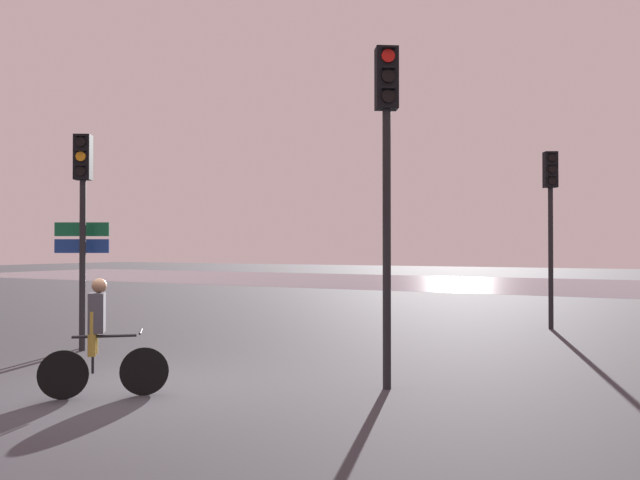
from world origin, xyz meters
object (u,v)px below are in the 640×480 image
Objects in this scene: direction_sign_post at (82,260)px; cyclist at (100,337)px; traffic_light_near_left at (83,200)px; traffic_light_near_right at (387,153)px; traffic_light_far_right at (551,206)px.

direction_sign_post reaches higher than cyclist.
traffic_light_near_left reaches higher than cyclist.
cyclist is at bearing 113.69° from direction_sign_post.
traffic_light_near_right is 3.05× the size of cyclist.
traffic_light_near_right is at bearing 84.49° from cyclist.
traffic_light_near_right is at bearing 55.07° from traffic_light_far_right.
traffic_light_near_left is 4.73m from cyclist.
traffic_light_near_right reaches higher than traffic_light_near_left.
cyclist is (3.51, -2.85, -0.97)m from direction_sign_post.
traffic_light_near_right is 1.90× the size of direction_sign_post.
traffic_light_near_left is at bearing -34.79° from traffic_light_near_right.
direction_sign_post is 1.60× the size of cyclist.
direction_sign_post is 4.63m from cyclist.
cyclist is (3.27, -2.65, -2.16)m from traffic_light_near_left.
traffic_light_near_left is at bearing -169.06° from cyclist.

